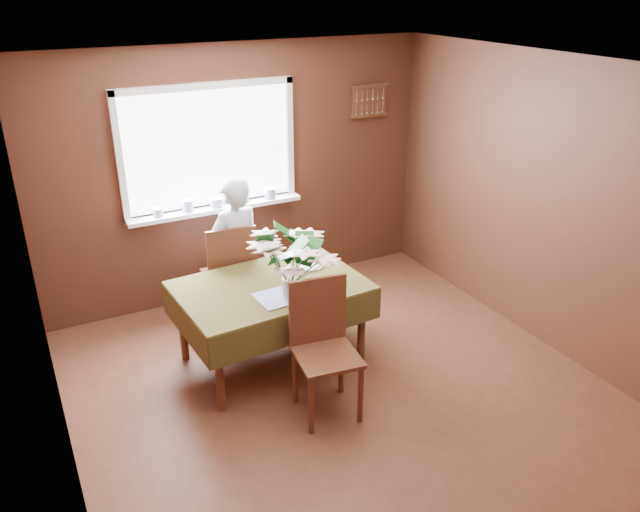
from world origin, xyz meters
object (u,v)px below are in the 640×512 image
dining_table (271,294)px  chair_far (230,273)px  flower_bouquet (289,256)px  chair_near (323,343)px  seated_woman (236,255)px

dining_table → chair_far: size_ratio=1.50×
flower_bouquet → chair_near: bearing=-85.9°
chair_near → seated_woman: 1.45m
dining_table → flower_bouquet: 0.50m
dining_table → seated_woman: size_ratio=1.07×
dining_table → seated_woman: seated_woman is taller
dining_table → chair_near: bearing=-86.1°
seated_woman → flower_bouquet: seated_woman is taller
chair_far → flower_bouquet: 1.08m
chair_near → flower_bouquet: size_ratio=1.70×
chair_far → seated_woman: bearing=-170.4°
seated_woman → flower_bouquet: (0.10, -0.94, 0.34)m
dining_table → seated_woman: 0.70m
chair_near → seated_woman: (-0.13, 1.44, 0.17)m
seated_woman → chair_near: bearing=83.0°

